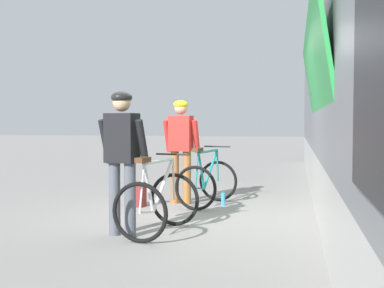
{
  "coord_description": "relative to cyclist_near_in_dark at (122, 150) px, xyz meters",
  "views": [
    {
      "loc": [
        1.28,
        -7.02,
        1.4
      ],
      "look_at": [
        -0.29,
        0.44,
        1.05
      ],
      "focal_mm": 45.81,
      "sensor_mm": 36.0,
      "label": 1
    }
  ],
  "objects": [
    {
      "name": "bicycle_far_teal",
      "position": [
        0.64,
        2.34,
        -0.65
      ],
      "size": [
        0.91,
        1.19,
        0.99
      ],
      "color": "black",
      "rests_on": "ground"
    },
    {
      "name": "water_bottle_near_the_bikes",
      "position": [
        0.89,
        2.41,
        -0.95
      ],
      "size": [
        0.07,
        0.07,
        0.21
      ],
      "primitive_type": "cylinder",
      "color": "#338CCC",
      "rests_on": "ground"
    },
    {
      "name": "cyclist_far_in_red",
      "position": [
        0.16,
        2.45,
        0.0
      ],
      "size": [
        0.64,
        0.35,
        1.76
      ],
      "color": "#935B2D",
      "rests_on": "ground"
    },
    {
      "name": "backpack_on_platform",
      "position": [
        -0.49,
        2.02,
        -0.85
      ],
      "size": [
        0.31,
        0.23,
        0.4
      ],
      "primitive_type": "cube",
      "rotation": [
        0.0,
        0.0,
        -0.2
      ],
      "color": "maroon",
      "rests_on": "ground"
    },
    {
      "name": "cyclist_near_in_dark",
      "position": [
        0.0,
        0.0,
        0.0
      ],
      "size": [
        0.65,
        0.39,
        1.76
      ],
      "color": "#4C515B",
      "rests_on": "ground"
    },
    {
      "name": "bicycle_near_silver",
      "position": [
        0.4,
        0.18,
        -0.65
      ],
      "size": [
        0.87,
        1.17,
        0.99
      ],
      "color": "black",
      "rests_on": "ground"
    },
    {
      "name": "ground_plane",
      "position": [
        0.78,
        1.38,
        -1.05
      ],
      "size": [
        80.0,
        80.0,
        0.0
      ],
      "primitive_type": "plane",
      "color": "gray"
    }
  ]
}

